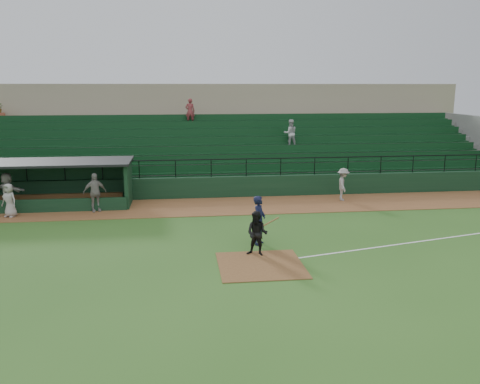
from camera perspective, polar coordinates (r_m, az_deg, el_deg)
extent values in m
plane|color=#2E5B1D|center=(18.82, 1.88, -7.34)|extent=(90.00, 90.00, 0.00)
cube|color=brown|center=(26.43, -0.80, -1.59)|extent=(40.00, 4.00, 0.03)
cube|color=brown|center=(17.88, 2.38, -8.35)|extent=(3.00, 3.00, 0.03)
cube|color=white|center=(22.50, 22.03, -4.96)|extent=(17.49, 4.44, 0.01)
cube|color=black|center=(28.44, -1.29, 0.59)|extent=(36.00, 0.35, 1.20)
cylinder|color=black|center=(28.16, -1.30, 3.79)|extent=(36.00, 0.06, 0.06)
cube|color=slate|center=(33.05, -2.15, 4.31)|extent=(36.00, 9.00, 3.60)
cube|color=#0F3919|center=(32.50, -2.08, 4.98)|extent=(34.56, 8.00, 4.05)
cube|color=slate|center=(38.95, 25.35, 4.78)|extent=(0.35, 9.50, 4.20)
cube|color=gray|center=(39.35, -2.99, 7.59)|extent=(38.00, 3.00, 6.40)
cube|color=slate|center=(37.32, -2.78, 8.12)|extent=(36.00, 2.00, 0.20)
cylinder|color=#A55138|center=(39.11, -25.78, 7.72)|extent=(0.70, 0.70, 0.60)
imported|color=silver|center=(33.40, 5.78, 6.70)|extent=(0.89, 0.70, 1.84)
imported|color=maroon|center=(35.48, -5.73, 9.17)|extent=(0.66, 0.43, 1.80)
cube|color=black|center=(29.23, -20.72, 1.22)|extent=(8.50, 0.20, 2.30)
cube|color=black|center=(27.25, -12.64, 0.98)|extent=(0.20, 2.60, 2.30)
cube|color=black|center=(27.80, -21.51, 3.17)|extent=(8.90, 3.20, 0.12)
cube|color=olive|center=(29.02, -20.77, -0.67)|extent=(7.65, 0.40, 0.50)
cube|color=black|center=(26.88, -21.88, -1.51)|extent=(8.50, 0.12, 0.70)
imported|color=black|center=(19.93, 2.21, -3.25)|extent=(0.74, 0.86, 1.98)
cylinder|color=olive|center=(19.82, 3.44, -3.48)|extent=(0.79, 0.34, 0.35)
imported|color=black|center=(18.62, 1.97, -4.79)|extent=(1.03, 0.94, 1.70)
imported|color=gray|center=(28.05, 11.72, 0.87)|extent=(0.92, 1.28, 1.80)
imported|color=gray|center=(26.05, -16.30, -0.04)|extent=(1.24, 0.85, 1.96)
imported|color=#ACA6A1|center=(26.45, -24.92, -0.86)|extent=(0.95, 0.83, 1.64)
imported|color=#9F9B95|center=(27.90, -25.06, 0.06)|extent=(1.87, 1.30, 1.94)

